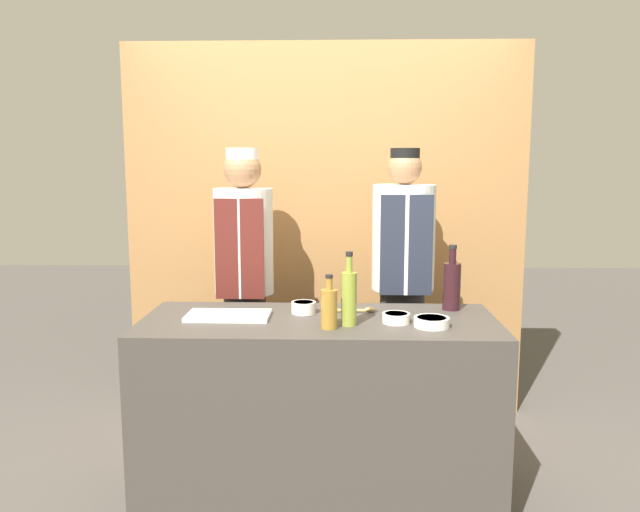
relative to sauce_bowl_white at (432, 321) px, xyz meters
The scene contains 13 objects.
ground_plane 1.08m from the sauce_bowl_white, 166.64° to the left, with size 14.00×14.00×0.00m, color #4C4742.
cabinet_wall 1.47m from the sauce_bowl_white, 110.62° to the left, with size 2.57×0.18×2.40m.
counter 0.71m from the sauce_bowl_white, 166.64° to the left, with size 1.67×0.69×0.92m.
sauce_bowl_white is the anchor object (origin of this frame).
sauce_bowl_yellow 0.63m from the sauce_bowl_white, 158.13° to the left, with size 0.12×0.12×0.06m.
sauce_bowl_orange 0.17m from the sauce_bowl_white, 157.16° to the left, with size 0.13×0.13×0.04m.
cutting_board 0.95m from the sauce_bowl_white, behind, with size 0.39×0.21×0.02m.
bottle_wine 0.38m from the sauce_bowl_white, 66.56° to the left, with size 0.09×0.09×0.33m.
bottle_oil 0.39m from the sauce_bowl_white, behind, with size 0.07×0.07×0.34m.
bottle_vinegar 0.47m from the sauce_bowl_white, behind, with size 0.07×0.07×0.24m.
wooden_spoon 0.42m from the sauce_bowl_white, 140.59° to the left, with size 0.24×0.04×0.02m.
chef_left 1.29m from the sauce_bowl_white, 138.85° to the left, with size 0.34×0.34×1.73m.
chef_right 0.85m from the sauce_bowl_white, 93.09° to the left, with size 0.36×0.36×1.73m.
Camera 1 is at (0.09, -2.85, 1.65)m, focal length 35.00 mm.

